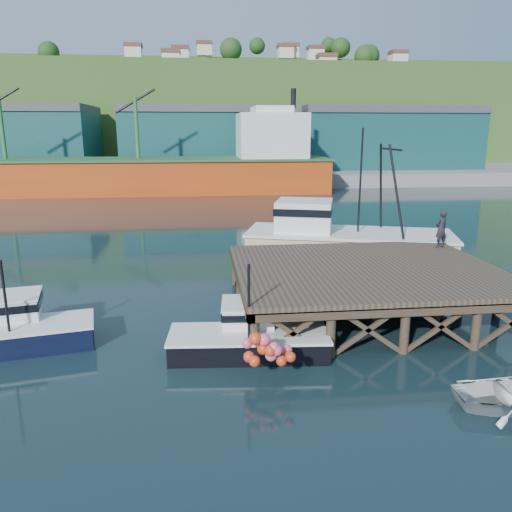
{
  "coord_description": "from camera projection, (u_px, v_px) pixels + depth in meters",
  "views": [
    {
      "loc": [
        -2.07,
        -21.46,
        8.21
      ],
      "look_at": [
        0.63,
        2.0,
        2.27
      ],
      "focal_mm": 35.0,
      "sensor_mm": 36.0,
      "label": 1
    }
  ],
  "objects": [
    {
      "name": "ground",
      "position": [
        247.0,
        315.0,
        22.91
      ],
      "size": [
        300.0,
        300.0,
        0.0
      ],
      "primitive_type": "plane",
      "color": "black",
      "rests_on": "ground"
    },
    {
      "name": "wharf",
      "position": [
        367.0,
        272.0,
        22.86
      ],
      "size": [
        12.0,
        10.0,
        2.62
      ],
      "color": "brown",
      "rests_on": "ground"
    },
    {
      "name": "far_quay",
      "position": [
        210.0,
        172.0,
        90.11
      ],
      "size": [
        160.0,
        40.0,
        2.0
      ],
      "primitive_type": "cube",
      "color": "gray",
      "rests_on": "ground"
    },
    {
      "name": "warehouse_mid",
      "position": [
        210.0,
        141.0,
        83.95
      ],
      "size": [
        28.0,
        16.0,
        9.0
      ],
      "primitive_type": "cube",
      "color": "#184F4E",
      "rests_on": "far_quay"
    },
    {
      "name": "warehouse_right",
      "position": [
        381.0,
        141.0,
        87.27
      ],
      "size": [
        30.0,
        16.0,
        9.0
      ],
      "primitive_type": "cube",
      "color": "#184F4E",
      "rests_on": "far_quay"
    },
    {
      "name": "cargo_ship",
      "position": [
        151.0,
        168.0,
        67.41
      ],
      "size": [
        55.5,
        10.0,
        13.75
      ],
      "color": "#C64412",
      "rests_on": "ground"
    },
    {
      "name": "hillside",
      "position": [
        206.0,
        119.0,
        116.57
      ],
      "size": [
        220.0,
        50.0,
        22.0
      ],
      "primitive_type": "cube",
      "color": "#2D511E",
      "rests_on": "ground"
    },
    {
      "name": "boat_navy",
      "position": [
        14.0,
        329.0,
        19.35
      ],
      "size": [
        6.25,
        3.84,
        3.72
      ],
      "rotation": [
        0.0,
        0.0,
        0.2
      ],
      "color": "black",
      "rests_on": "ground"
    },
    {
      "name": "boat_black",
      "position": [
        249.0,
        335.0,
        18.93
      ],
      "size": [
        6.13,
        5.14,
        3.7
      ],
      "rotation": [
        0.0,
        0.0,
        -0.08
      ],
      "color": "black",
      "rests_on": "ground"
    },
    {
      "name": "trawler",
      "position": [
        344.0,
        239.0,
        30.88
      ],
      "size": [
        13.3,
        7.94,
        8.4
      ],
      "rotation": [
        0.0,
        0.0,
        -0.3
      ],
      "color": "beige",
      "rests_on": "ground"
    },
    {
      "name": "dockworker",
      "position": [
        441.0,
        229.0,
        26.51
      ],
      "size": [
        0.85,
        0.7,
        2.02
      ],
      "primitive_type": "imported",
      "rotation": [
        0.0,
        0.0,
        3.48
      ],
      "color": "black",
      "rests_on": "wharf"
    }
  ]
}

